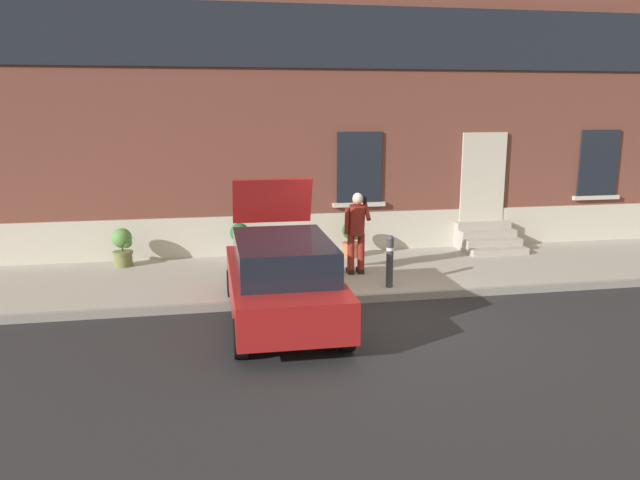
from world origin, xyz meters
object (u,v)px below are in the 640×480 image
(hatchback_car_red, at_px, (282,278))
(bollard_near_person, at_px, (390,259))
(planter_terracotta, at_px, (352,238))
(planter_olive, at_px, (123,246))
(person_on_phone, at_px, (357,228))
(planter_cream, at_px, (240,240))

(hatchback_car_red, distance_m, bollard_near_person, 2.61)
(planter_terracotta, bearing_deg, planter_olive, 179.16)
(person_on_phone, relative_size, planter_olive, 2.03)
(bollard_near_person, bearing_deg, planter_terracotta, 93.03)
(hatchback_car_red, xyz_separation_m, planter_olive, (-3.07, 3.95, -0.19))
(person_on_phone, bearing_deg, planter_cream, 136.38)
(hatchback_car_red, height_order, planter_cream, hatchback_car_red)
(bollard_near_person, height_order, planter_terracotta, bollard_near_person)
(bollard_near_person, relative_size, planter_cream, 1.22)
(planter_cream, relative_size, planter_terracotta, 1.00)
(planter_terracotta, bearing_deg, bollard_near_person, -86.97)
(planter_cream, bearing_deg, planter_terracotta, -4.45)
(person_on_phone, height_order, planter_olive, person_on_phone)
(hatchback_car_red, xyz_separation_m, planter_terracotta, (2.14, 3.87, -0.19))
(hatchback_car_red, height_order, bollard_near_person, hatchback_car_red)
(hatchback_car_red, relative_size, bollard_near_person, 3.90)
(hatchback_car_red, distance_m, person_on_phone, 3.00)
(bollard_near_person, distance_m, person_on_phone, 1.22)
(planter_olive, bearing_deg, bollard_near_person, -26.64)
(bollard_near_person, distance_m, planter_cream, 3.92)
(hatchback_car_red, xyz_separation_m, person_on_phone, (1.87, 2.33, 0.35))
(hatchback_car_red, bearing_deg, planter_terracotta, 61.09)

